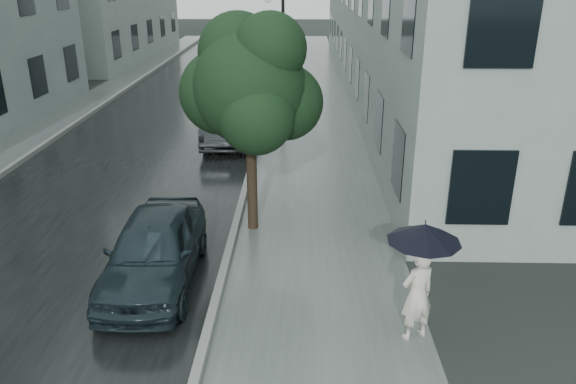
{
  "coord_description": "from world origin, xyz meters",
  "views": [
    {
      "loc": [
        -0.11,
        -8.5,
        5.45
      ],
      "look_at": [
        -0.37,
        1.93,
        1.3
      ],
      "focal_mm": 35.0,
      "sensor_mm": 36.0,
      "label": 1
    }
  ],
  "objects_px": {
    "pedestrian": "(417,295)",
    "car_far": "(232,117)",
    "street_tree": "(250,85)",
    "car_near": "(154,249)",
    "lamp_post": "(279,49)"
  },
  "relations": [
    {
      "from": "street_tree",
      "to": "car_far",
      "type": "height_order",
      "value": "street_tree"
    },
    {
      "from": "pedestrian",
      "to": "car_far",
      "type": "xyz_separation_m",
      "value": [
        -4.18,
        11.08,
        0.01
      ]
    },
    {
      "from": "car_near",
      "to": "car_far",
      "type": "distance_m",
      "value": 9.46
    },
    {
      "from": "street_tree",
      "to": "car_far",
      "type": "distance_m",
      "value": 7.51
    },
    {
      "from": "street_tree",
      "to": "car_far",
      "type": "bearing_deg",
      "value": 100.51
    },
    {
      "from": "lamp_post",
      "to": "car_near",
      "type": "height_order",
      "value": "lamp_post"
    },
    {
      "from": "pedestrian",
      "to": "lamp_post",
      "type": "xyz_separation_m",
      "value": [
        -2.68,
        13.87,
        1.9
      ]
    },
    {
      "from": "lamp_post",
      "to": "car_near",
      "type": "bearing_deg",
      "value": -117.42
    },
    {
      "from": "car_near",
      "to": "car_far",
      "type": "xyz_separation_m",
      "value": [
        0.31,
        9.45,
        0.13
      ]
    },
    {
      "from": "street_tree",
      "to": "car_near",
      "type": "distance_m",
      "value": 3.9
    },
    {
      "from": "pedestrian",
      "to": "street_tree",
      "type": "height_order",
      "value": "street_tree"
    },
    {
      "from": "lamp_post",
      "to": "car_near",
      "type": "xyz_separation_m",
      "value": [
        -1.82,
        -12.24,
        -2.02
      ]
    },
    {
      "from": "street_tree",
      "to": "car_near",
      "type": "height_order",
      "value": "street_tree"
    },
    {
      "from": "pedestrian",
      "to": "lamp_post",
      "type": "relative_size",
      "value": 0.33
    },
    {
      "from": "street_tree",
      "to": "car_near",
      "type": "xyz_separation_m",
      "value": [
        -1.61,
        -2.46,
        -2.56
      ]
    }
  ]
}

